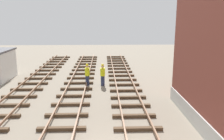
% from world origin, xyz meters
% --- Properties ---
extents(track_worker_foreground, '(0.40, 0.40, 1.87)m').
position_xyz_m(track_worker_foreground, '(-0.97, 10.35, 0.93)').
color(track_worker_foreground, '#262D4C').
rests_on(track_worker_foreground, ground).
extents(track_worker_distant, '(0.40, 0.40, 1.87)m').
position_xyz_m(track_worker_distant, '(-2.26, 10.47, 0.93)').
color(track_worker_distant, '#262D4C').
rests_on(track_worker_distant, ground).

